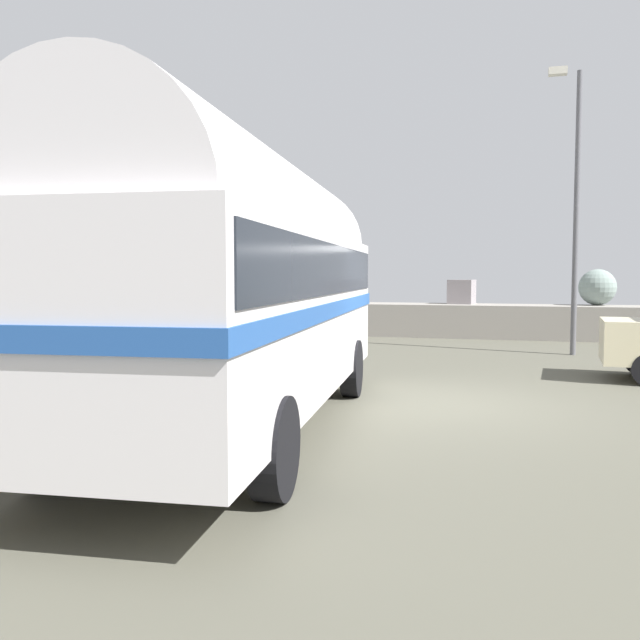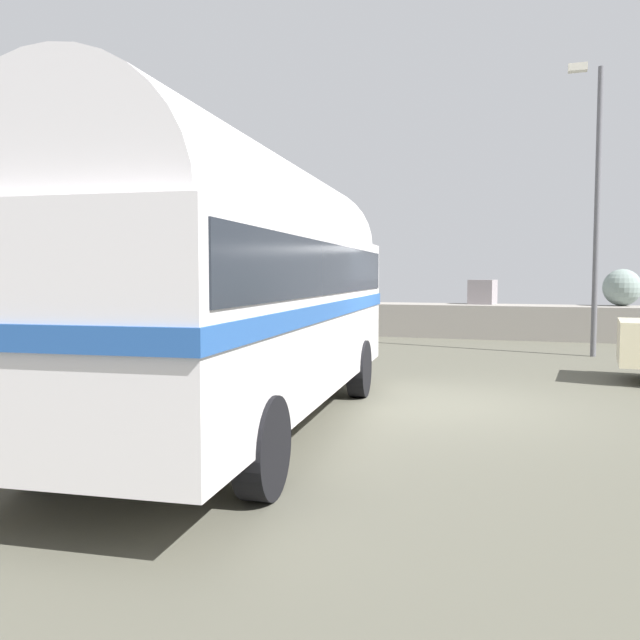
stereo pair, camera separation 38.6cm
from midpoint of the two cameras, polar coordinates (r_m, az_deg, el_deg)
The scene contains 5 objects.
ground at distance 10.74m, azimuth 12.15°, elevation -7.23°, with size 32.00×26.00×0.02m.
breakwater at distance 22.38m, azimuth 15.83°, elevation 0.13°, with size 31.36×1.90×2.32m.
vintage_coach at distance 8.72m, azimuth -5.37°, elevation 3.76°, with size 3.19×8.77×3.70m.
second_coach at distance 11.35m, azimuth -23.06°, elevation 3.50°, with size 3.64×8.84×3.70m.
lamp_post at distance 17.98m, azimuth 23.36°, elevation 9.79°, with size 0.85×0.61×7.19m.
Camera 2 is at (1.28, -10.43, 2.07)m, focal length 36.80 mm.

